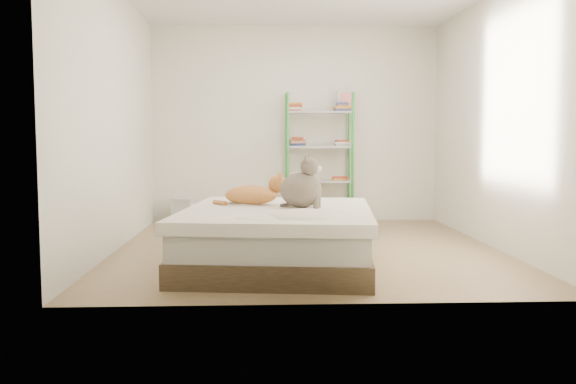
{
  "coord_description": "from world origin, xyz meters",
  "views": [
    {
      "loc": [
        -0.46,
        -6.09,
        1.11
      ],
      "look_at": [
        -0.21,
        -0.54,
        0.62
      ],
      "focal_mm": 38.0,
      "sensor_mm": 36.0,
      "label": 1
    }
  ],
  "objects": [
    {
      "name": "grey_cat",
      "position": [
        -0.11,
        -0.82,
        0.73
      ],
      "size": [
        0.47,
        0.43,
        0.45
      ],
      "primitive_type": null,
      "rotation": [
        0.0,
        0.0,
        1.28
      ],
      "color": "gray",
      "rests_on": "bed"
    },
    {
      "name": "room",
      "position": [
        0.0,
        0.0,
        1.3
      ],
      "size": [
        3.81,
        4.21,
        2.61
      ],
      "color": "#9A8257",
      "rests_on": "ground"
    },
    {
      "name": "cardboard_box",
      "position": [
        -0.16,
        0.81,
        0.17
      ],
      "size": [
        0.55,
        0.55,
        0.39
      ],
      "rotation": [
        0.0,
        0.0,
        -0.2
      ],
      "color": "#9C6B51",
      "rests_on": "ground"
    },
    {
      "name": "shelf_unit",
      "position": [
        0.31,
        1.88,
        0.8
      ],
      "size": [
        0.91,
        0.36,
        1.74
      ],
      "color": "green",
      "rests_on": "ground"
    },
    {
      "name": "white_bin",
      "position": [
        -1.46,
        1.85,
        0.17
      ],
      "size": [
        0.37,
        0.35,
        0.34
      ],
      "rotation": [
        0.0,
        0.0,
        -0.36
      ],
      "color": "silver",
      "rests_on": "ground"
    },
    {
      "name": "bed",
      "position": [
        -0.31,
        -0.84,
        0.25
      ],
      "size": [
        1.81,
        2.16,
        0.51
      ],
      "rotation": [
        0.0,
        0.0,
        -0.12
      ],
      "color": "brown",
      "rests_on": "ground"
    },
    {
      "name": "orange_cat",
      "position": [
        -0.55,
        -0.57,
        0.62
      ],
      "size": [
        0.59,
        0.36,
        0.23
      ],
      "primitive_type": null,
      "rotation": [
        0.0,
        0.0,
        0.1
      ],
      "color": "#C87933",
      "rests_on": "bed"
    }
  ]
}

